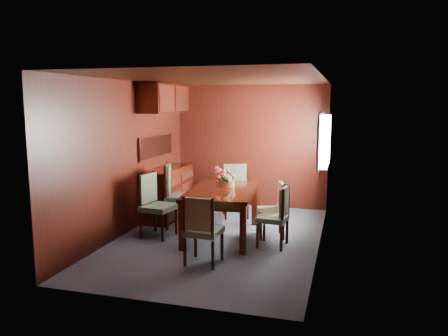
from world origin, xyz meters
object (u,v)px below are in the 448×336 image
(chair_right_near, at_px, (277,213))
(dining_table, at_px, (222,196))
(chair_head, at_px, (202,226))
(flower_centerpiece, at_px, (225,177))
(chair_left_near, at_px, (154,201))
(sideboard, at_px, (168,192))

(chair_right_near, bearing_deg, dining_table, 80.01)
(chair_head, height_order, flower_centerpiece, flower_centerpiece)
(chair_left_near, relative_size, chair_head, 1.08)
(chair_left_near, distance_m, flower_centerpiece, 1.18)
(sideboard, height_order, chair_head, chair_head)
(dining_table, relative_size, flower_centerpiece, 5.24)
(dining_table, distance_m, chair_head, 1.24)
(chair_right_near, relative_size, flower_centerpiece, 2.79)
(sideboard, bearing_deg, chair_head, -57.45)
(sideboard, relative_size, chair_left_near, 1.41)
(sideboard, bearing_deg, chair_right_near, -27.66)
(dining_table, bearing_deg, chair_head, -91.67)
(dining_table, height_order, chair_head, chair_head)
(chair_right_near, bearing_deg, chair_left_near, 95.49)
(dining_table, bearing_deg, flower_centerpiece, 88.93)
(dining_table, distance_m, flower_centerpiece, 0.39)
(sideboard, bearing_deg, flower_centerpiece, -25.97)
(chair_right_near, xyz_separation_m, chair_head, (-0.81, -0.98, 0.01))
(dining_table, xyz_separation_m, flower_centerpiece, (-0.02, 0.29, 0.26))
(dining_table, relative_size, chair_right_near, 1.88)
(chair_right_near, xyz_separation_m, flower_centerpiece, (-0.92, 0.53, 0.40))
(sideboard, bearing_deg, dining_table, -35.14)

